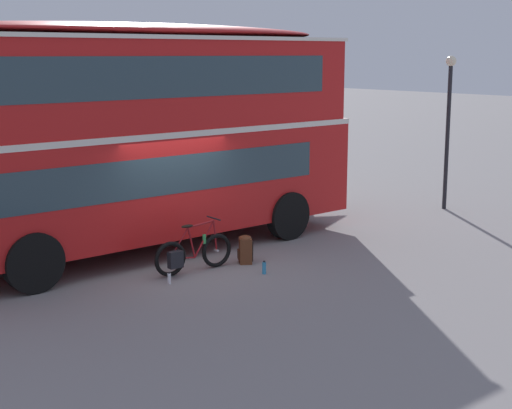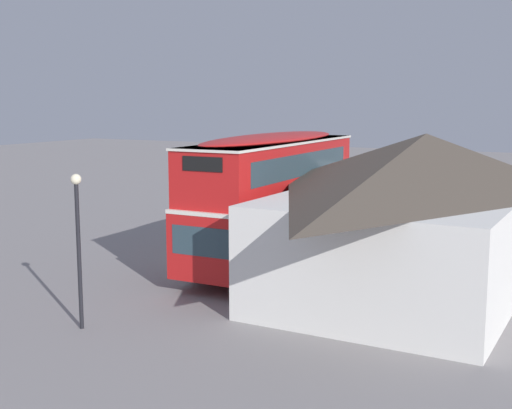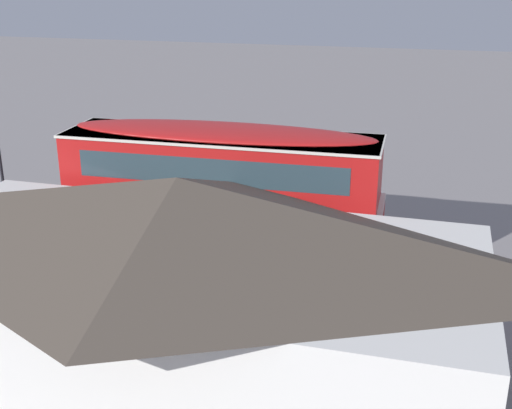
{
  "view_description": "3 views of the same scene",
  "coord_description": "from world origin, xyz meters",
  "px_view_note": "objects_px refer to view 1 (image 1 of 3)",
  "views": [
    {
      "loc": [
        -8.35,
        -12.45,
        4.18
      ],
      "look_at": [
        1.23,
        -0.88,
        1.21
      ],
      "focal_mm": 53.91,
      "sensor_mm": 36.0,
      "label": 1
    },
    {
      "loc": [
        21.82,
        12.29,
        5.99
      ],
      "look_at": [
        0.6,
        1.02,
        2.27
      ],
      "focal_mm": 47.64,
      "sensor_mm": 36.0,
      "label": 2
    },
    {
      "loc": [
        -5.95,
        20.06,
        9.44
      ],
      "look_at": [
        -0.8,
        0.37,
        2.01
      ],
      "focal_mm": 46.84,
      "sensor_mm": 36.0,
      "label": 3
    }
  ],
  "objects_px": {
    "double_decker_bus": "(142,128)",
    "water_bottle_clear_plastic": "(169,278)",
    "water_bottle_blue_sports": "(264,268)",
    "backpack_on_ground": "(245,249)",
    "street_lamp": "(449,114)",
    "touring_bicycle": "(192,254)"
  },
  "relations": [
    {
      "from": "touring_bicycle",
      "to": "backpack_on_ground",
      "type": "bearing_deg",
      "value": -6.37
    },
    {
      "from": "water_bottle_blue_sports",
      "to": "water_bottle_clear_plastic",
      "type": "distance_m",
      "value": 1.87
    },
    {
      "from": "backpack_on_ground",
      "to": "street_lamp",
      "type": "xyz_separation_m",
      "value": [
        7.67,
        0.85,
        2.29
      ]
    },
    {
      "from": "backpack_on_ground",
      "to": "water_bottle_blue_sports",
      "type": "height_order",
      "value": "backpack_on_ground"
    },
    {
      "from": "double_decker_bus",
      "to": "street_lamp",
      "type": "relative_size",
      "value": 2.42
    },
    {
      "from": "double_decker_bus",
      "to": "water_bottle_clear_plastic",
      "type": "height_order",
      "value": "double_decker_bus"
    },
    {
      "from": "water_bottle_clear_plastic",
      "to": "water_bottle_blue_sports",
      "type": "bearing_deg",
      "value": -19.19
    },
    {
      "from": "backpack_on_ground",
      "to": "water_bottle_blue_sports",
      "type": "distance_m",
      "value": 0.89
    },
    {
      "from": "double_decker_bus",
      "to": "touring_bicycle",
      "type": "height_order",
      "value": "double_decker_bus"
    },
    {
      "from": "water_bottle_clear_plastic",
      "to": "street_lamp",
      "type": "distance_m",
      "value": 10.02
    },
    {
      "from": "double_decker_bus",
      "to": "backpack_on_ground",
      "type": "height_order",
      "value": "double_decker_bus"
    },
    {
      "from": "double_decker_bus",
      "to": "water_bottle_blue_sports",
      "type": "relative_size",
      "value": 38.29
    },
    {
      "from": "touring_bicycle",
      "to": "water_bottle_blue_sports",
      "type": "relative_size",
      "value": 6.71
    },
    {
      "from": "double_decker_bus",
      "to": "backpack_on_ground",
      "type": "bearing_deg",
      "value": -63.49
    },
    {
      "from": "touring_bicycle",
      "to": "water_bottle_blue_sports",
      "type": "distance_m",
      "value": 1.43
    },
    {
      "from": "touring_bicycle",
      "to": "backpack_on_ground",
      "type": "xyz_separation_m",
      "value": [
        1.22,
        -0.14,
        -0.08
      ]
    },
    {
      "from": "double_decker_bus",
      "to": "street_lamp",
      "type": "xyz_separation_m",
      "value": [
        8.72,
        -1.26,
        -0.06
      ]
    },
    {
      "from": "double_decker_bus",
      "to": "water_bottle_blue_sports",
      "type": "xyz_separation_m",
      "value": [
        0.84,
        -2.95,
        -2.52
      ]
    },
    {
      "from": "touring_bicycle",
      "to": "backpack_on_ground",
      "type": "distance_m",
      "value": 1.23
    },
    {
      "from": "double_decker_bus",
      "to": "touring_bicycle",
      "type": "distance_m",
      "value": 3.01
    },
    {
      "from": "backpack_on_ground",
      "to": "street_lamp",
      "type": "distance_m",
      "value": 8.05
    },
    {
      "from": "touring_bicycle",
      "to": "backpack_on_ground",
      "type": "height_order",
      "value": "touring_bicycle"
    }
  ]
}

